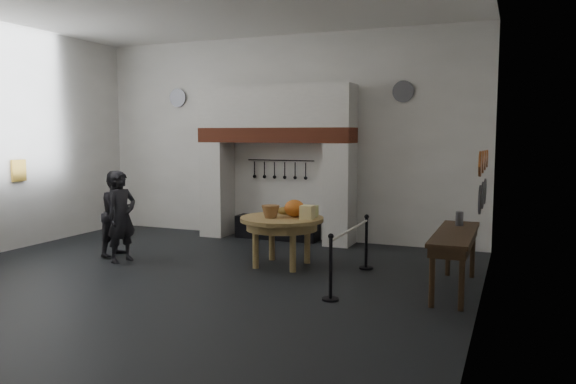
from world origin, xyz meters
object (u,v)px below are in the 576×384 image
at_px(work_table, 282,219).
at_px(side_table, 455,234).
at_px(visitor_far, 118,213).
at_px(barrier_post_far, 366,243).
at_px(iron_range, 277,228).
at_px(barrier_post_near, 331,269).
at_px(visitor_near, 121,217).

bearing_deg(work_table, side_table, -9.73).
height_order(visitor_far, barrier_post_far, visitor_far).
height_order(iron_range, barrier_post_far, barrier_post_far).
distance_m(side_table, barrier_post_near, 1.98).
distance_m(iron_range, side_table, 5.01).
distance_m(side_table, barrier_post_far, 1.83).
relative_size(side_table, barrier_post_near, 2.44).
distance_m(work_table, barrier_post_far, 1.54).
bearing_deg(visitor_near, work_table, -60.00).
relative_size(visitor_near, side_table, 0.76).
distance_m(visitor_near, visitor_far, 0.57).
relative_size(work_table, visitor_near, 0.88).
relative_size(iron_range, visitor_far, 1.16).
bearing_deg(work_table, iron_range, 115.34).
bearing_deg(side_table, work_table, 170.27).
height_order(work_table, side_table, side_table).
distance_m(visitor_near, side_table, 5.86).
bearing_deg(visitor_far, visitor_near, -135.69).
xyz_separation_m(work_table, barrier_post_near, (1.45, -1.66, -0.39)).
bearing_deg(barrier_post_far, side_table, -28.76).
relative_size(visitor_far, side_table, 0.75).
xyz_separation_m(iron_range, visitor_far, (-2.16, -2.72, 0.57)).
bearing_deg(iron_range, barrier_post_near, -57.35).
bearing_deg(visitor_near, iron_range, -15.36).
bearing_deg(barrier_post_far, iron_range, 142.31).
xyz_separation_m(work_table, visitor_far, (-3.25, -0.41, -0.02)).
distance_m(barrier_post_near, barrier_post_far, 2.00).
distance_m(iron_range, visitor_near, 3.62).
xyz_separation_m(work_table, barrier_post_far, (1.45, 0.34, -0.39)).
bearing_deg(work_table, visitor_near, -164.04).
bearing_deg(barrier_post_near, visitor_far, 165.15).
xyz_separation_m(visitor_far, barrier_post_near, (4.69, -1.24, -0.37)).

